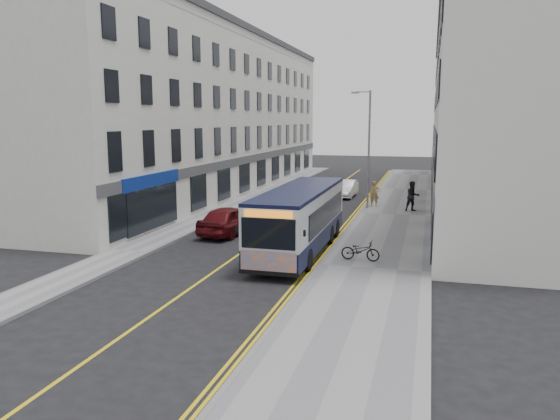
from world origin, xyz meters
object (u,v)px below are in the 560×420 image
Objects in this scene: pedestrian_near at (374,194)px; car_maroon at (229,220)px; bicycle at (360,251)px; pedestrian_far at (413,196)px; city_bus at (300,217)px; streetlamp at (368,145)px; car_white at (346,189)px.

car_maroon is at bearing -133.47° from pedestrian_near.
pedestrian_far is (1.70, 13.67, 0.55)m from bicycle.
streetlamp is at bearing 82.92° from city_bus.
streetlamp is 4.52m from pedestrian_far.
car_white is (-5.36, 6.23, -0.43)m from pedestrian_far.
pedestrian_far is at bearing -39.90° from pedestrian_near.
city_bus is at bearing -86.29° from car_white.
city_bus reaches higher than pedestrian_far.
car_maroon is (-6.17, -10.05, -3.60)m from streetlamp.
pedestrian_near is at bearing -58.93° from car_white.
streetlamp is 14.74m from bicycle.
pedestrian_far is 13.29m from car_maroon.
bicycle is at bearing 158.42° from car_maroon.
city_bus is 6.18× the size of bicycle.
pedestrian_near reaches higher than car_white.
city_bus is 18.63m from car_white.
city_bus is at bearing -110.72° from pedestrian_near.
city_bus reaches higher than pedestrian_near.
car_white is at bearing 107.26° from pedestrian_near.
bicycle is 0.84× the size of pedestrian_far.
city_bus is 3.42m from bicycle.
streetlamp is at bearing 10.48° from bicycle.
car_maroon is (-6.63, -10.92, -0.22)m from pedestrian_near.
car_maroon is at bearing -158.30° from pedestrian_far.
car_maroon is (-3.89, -15.77, 0.11)m from car_white.
streetlamp reaches higher than pedestrian_near.
car_white is at bearing 92.11° from city_bus.
car_white is (-3.66, 19.90, 0.12)m from bicycle.
pedestrian_far reaches higher than pedestrian_near.
streetlamp is 4.82× the size of bicycle.
city_bus reaches higher than car_maroon.
city_bus is (-1.60, -12.87, -2.75)m from streetlamp.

